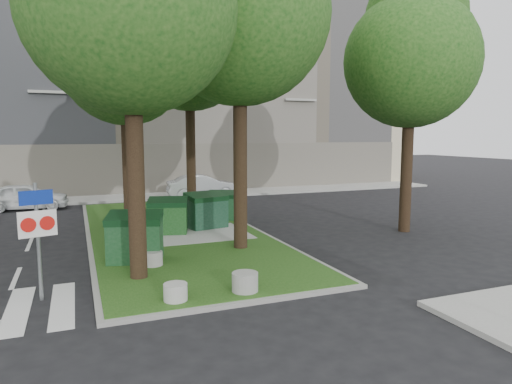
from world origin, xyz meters
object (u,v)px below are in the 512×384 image
tree_median_mid (126,49)px  dumpster_a (135,237)px  traffic_sign_pole (37,226)px  car_silver (203,186)px  tree_median_far (190,35)px  dumpster_c (206,211)px  bollard_right (245,282)px  litter_bin (205,215)px  bollard_left (175,292)px  car_white (26,197)px  dumpster_d (223,205)px  dumpster_b (168,216)px  bollard_mid (153,258)px  tree_street_right (412,49)px

tree_median_mid → dumpster_a: tree_median_mid is taller
tree_median_mid → traffic_sign_pole: (-2.84, -7.09, -5.25)m
car_silver → tree_median_far: bearing=164.1°
dumpster_c → bollard_right: size_ratio=2.77×
dumpster_c → litter_bin: bearing=63.4°
litter_bin → car_silver: bearing=75.7°
dumpster_a → tree_median_far: bearing=81.1°
dumpster_a → dumpster_c: (3.20, 3.91, -0.02)m
dumpster_c → tree_median_far: bearing=70.1°
dumpster_c → car_silver: size_ratio=0.40×
bollard_left → car_white: bearing=105.4°
tree_median_mid → bollard_left: tree_median_mid is taller
bollard_left → car_white: size_ratio=0.13×
dumpster_d → traffic_sign_pole: traffic_sign_pole is taller
tree_median_far → dumpster_a: size_ratio=6.66×
bollard_right → car_white: car_white is taller
tree_median_far → car_silver: (1.87, 5.20, -7.62)m
tree_median_far → bollard_right: bearing=-97.9°
dumpster_a → dumpster_b: (1.60, 3.42, -0.05)m
litter_bin → bollard_mid: bearing=-119.0°
dumpster_b → bollard_mid: (-1.21, -4.07, -0.44)m
litter_bin → dumpster_b: bearing=-142.6°
dumpster_b → bollard_right: dumpster_b is taller
bollard_right → tree_median_far: bearing=82.1°
bollard_left → dumpster_d: bearing=66.3°
tree_median_mid → bollard_right: size_ratio=16.17×
dumpster_a → bollard_mid: size_ratio=3.25×
bollard_mid → car_silver: (5.15, 13.80, 0.38)m
bollard_left → car_silver: size_ratio=0.12×
dumpster_d → dumpster_a: bearing=-104.0°
dumpster_d → bollard_left: 9.87m
tree_street_right → car_white: size_ratio=2.53×
dumpster_a → bollard_mid: dumpster_a is taller
bollard_left → dumpster_b: bearing=80.5°
dumpster_d → tree_median_far: bearing=130.6°
dumpster_a → traffic_sign_pole: (-2.37, -2.14, 0.92)m
tree_street_right → bollard_left: 12.90m
dumpster_d → traffic_sign_pole: size_ratio=0.59×
tree_median_far → dumpster_b: size_ratio=7.23×
dumpster_c → traffic_sign_pole: size_ratio=0.63×
bollard_mid → dumpster_a: bearing=120.7°
dumpster_a → car_silver: size_ratio=0.42×
dumpster_c → litter_bin: (0.21, 0.90, -0.36)m
dumpster_b → dumpster_c: (1.60, 0.49, 0.03)m
tree_median_mid → tree_street_right: bearing=-21.8°
tree_median_far → dumpster_b: 9.05m
bollard_right → litter_bin: litter_bin is taller
bollard_left → litter_bin: (2.99, 8.42, 0.12)m
tree_street_right → bollard_right: (-8.41, -4.56, -6.64)m
traffic_sign_pole → bollard_left: bearing=-43.0°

